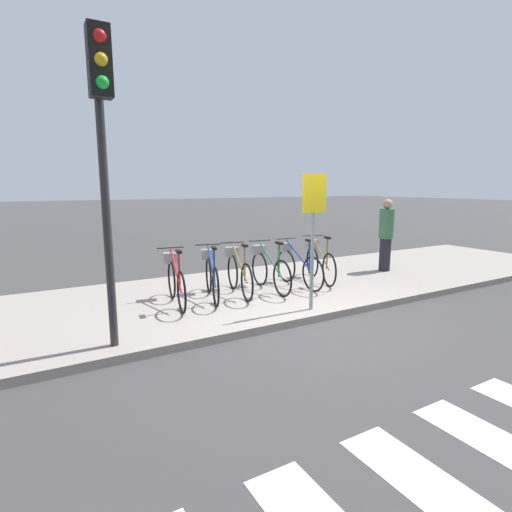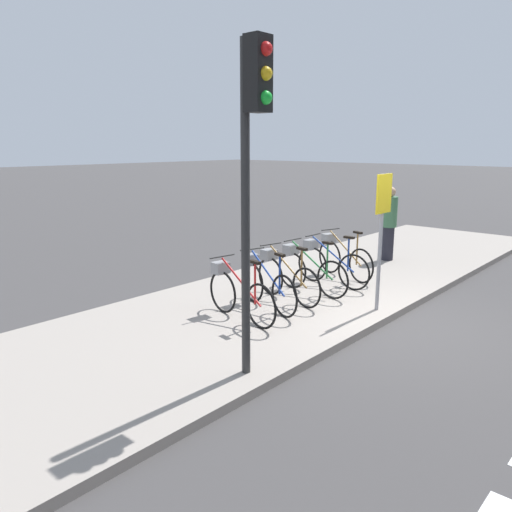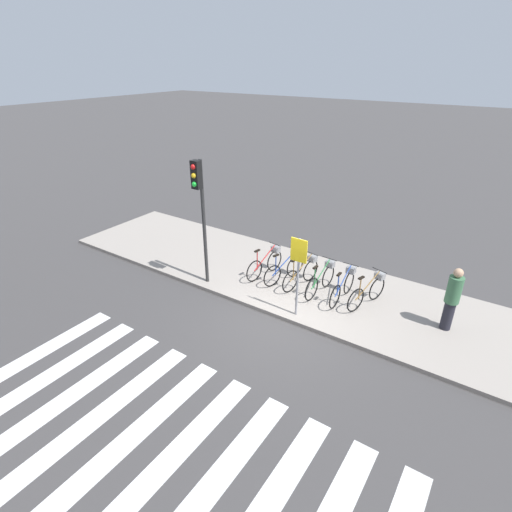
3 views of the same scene
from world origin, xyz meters
name	(u,v)px [view 3 (image 3 of 3)]	position (x,y,z in m)	size (l,w,h in m)	color
ground_plane	(282,321)	(0.00, 0.00, 0.00)	(120.00, 120.00, 0.00)	#423F3F
sidewalk	(315,288)	(0.00, 1.88, 0.06)	(17.46, 3.77, 0.12)	#9E9389
parked_bicycle_0	(267,262)	(-1.57, 1.69, 0.56)	(0.46, 1.59, 0.99)	black
parked_bicycle_1	(286,267)	(-0.89, 1.72, 0.56)	(0.59, 1.55, 0.99)	black
parked_bicycle_2	(303,272)	(-0.35, 1.75, 0.56)	(0.50, 1.58, 0.99)	black
parked_bicycle_3	(322,278)	(0.28, 1.71, 0.56)	(0.46, 1.60, 0.99)	black
parked_bicycle_4	(344,285)	(0.94, 1.71, 0.56)	(0.46, 1.60, 0.99)	black
parked_bicycle_5	(369,290)	(1.61, 1.83, 0.56)	(0.61, 1.54, 0.99)	black
pedestrian	(452,298)	(3.60, 1.84, 1.00)	(0.34, 0.34, 1.67)	#23232D
traffic_light	(200,198)	(-2.82, 0.24, 2.75)	(0.24, 0.40, 3.67)	#2D2D2D
sign_post	(298,265)	(0.23, 0.29, 1.60)	(0.44, 0.07, 2.17)	#99999E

